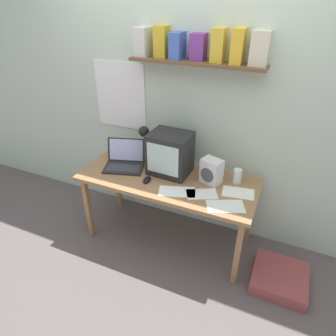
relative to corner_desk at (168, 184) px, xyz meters
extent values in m
plane|color=#625758|center=(0.00, 0.00, -0.64)|extent=(12.00, 12.00, 0.00)
cube|color=silver|center=(0.00, 0.41, 0.66)|extent=(5.60, 0.06, 2.60)
cube|color=white|center=(-0.66, 0.37, 0.61)|extent=(0.53, 0.01, 0.63)
cube|color=brown|center=(0.11, 0.29, 0.99)|extent=(1.09, 0.18, 0.02)
cube|color=silver|center=(-0.36, 0.30, 1.11)|extent=(0.11, 0.14, 0.22)
cube|color=gold|center=(-0.20, 0.32, 1.12)|extent=(0.10, 0.11, 0.24)
cube|color=#3F61B5|center=(-0.05, 0.30, 1.10)|extent=(0.09, 0.16, 0.20)
cube|color=#74358E|center=(0.11, 0.32, 1.10)|extent=(0.11, 0.11, 0.20)
cube|color=gold|center=(0.27, 0.32, 1.12)|extent=(0.10, 0.12, 0.24)
cube|color=gold|center=(0.42, 0.31, 1.13)|extent=(0.09, 0.13, 0.25)
cube|color=beige|center=(0.58, 0.31, 1.12)|extent=(0.13, 0.13, 0.24)
cube|color=#9C7148|center=(0.00, 0.00, 0.05)|extent=(1.55, 0.65, 0.03)
cube|color=#9C7148|center=(-0.71, -0.26, -0.30)|extent=(0.04, 0.05, 0.67)
cube|color=#9C7148|center=(0.71, -0.26, -0.30)|extent=(0.04, 0.05, 0.67)
cube|color=#9C7148|center=(-0.71, 0.26, -0.30)|extent=(0.04, 0.05, 0.67)
cube|color=#9C7148|center=(0.71, 0.26, -0.30)|extent=(0.04, 0.05, 0.67)
cube|color=#232326|center=(-0.02, 0.10, 0.25)|extent=(0.36, 0.30, 0.37)
cube|color=silver|center=(-0.03, -0.04, 0.26)|extent=(0.29, 0.02, 0.27)
cube|color=#232326|center=(-0.43, -0.02, 0.07)|extent=(0.40, 0.32, 0.02)
cube|color=#38383A|center=(-0.43, -0.04, 0.08)|extent=(0.32, 0.20, 0.00)
cube|color=#232326|center=(-0.48, 0.11, 0.19)|extent=(0.35, 0.16, 0.22)
cube|color=silver|center=(-0.48, 0.11, 0.19)|extent=(0.32, 0.15, 0.20)
cylinder|color=black|center=(-0.30, 0.22, 0.07)|extent=(0.10, 0.10, 0.01)
cylinder|color=black|center=(-0.30, 0.22, 0.23)|extent=(0.02, 0.02, 0.30)
sphere|color=black|center=(-0.31, 0.16, 0.38)|extent=(0.10, 0.10, 0.10)
cylinder|color=white|center=(0.56, 0.17, 0.13)|extent=(0.07, 0.07, 0.13)
cylinder|color=#4CC656|center=(0.56, 0.17, 0.11)|extent=(0.06, 0.06, 0.09)
cube|color=white|center=(0.36, 0.09, 0.17)|extent=(0.20, 0.17, 0.22)
cylinder|color=#4C4C51|center=(0.34, 0.03, 0.16)|extent=(0.12, 0.05, 0.13)
ellipsoid|color=black|center=(-0.14, -0.12, 0.08)|extent=(0.07, 0.11, 0.03)
cube|color=white|center=(0.15, -0.16, 0.07)|extent=(0.33, 0.24, 0.00)
cube|color=white|center=(0.61, 0.02, 0.07)|extent=(0.27, 0.19, 0.00)
cube|color=white|center=(0.35, -0.11, 0.07)|extent=(0.28, 0.24, 0.00)
cube|color=white|center=(0.56, -0.19, 0.07)|extent=(0.32, 0.26, 0.00)
cube|color=#994645|center=(1.06, -0.12, -0.58)|extent=(0.44, 0.44, 0.11)
camera|label=1|loc=(0.88, -2.01, 1.48)|focal=32.00mm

